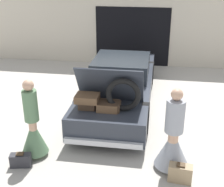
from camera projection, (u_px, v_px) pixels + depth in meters
ground_plane at (120, 102)px, 9.00m from camera, size 40.00×40.00×0.00m
garage_wall_back at (133, 29)px, 11.77m from camera, size 12.00×0.14×2.80m
car at (120, 84)px, 8.76m from camera, size 1.79×5.34×1.68m
person_left at (33, 129)px, 6.33m from camera, size 0.55×0.55×1.69m
person_right at (173, 142)px, 5.94m from camera, size 0.67×0.67×1.68m
suitcase_beside_left_person at (21, 160)px, 6.16m from camera, size 0.43×0.26×0.30m
suitcase_beside_right_person at (180, 173)px, 5.73m from camera, size 0.45×0.26×0.37m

